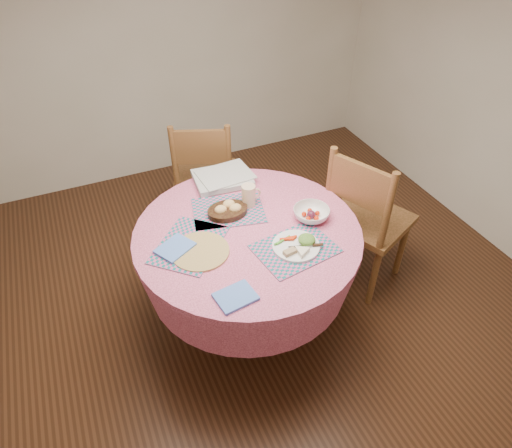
# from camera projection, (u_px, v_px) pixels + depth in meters

# --- Properties ---
(ground) EXTENTS (4.00, 4.00, 0.00)m
(ground) POSITION_uv_depth(u_px,v_px,m) (249.00, 319.00, 2.94)
(ground) COLOR #331C0F
(ground) RESTS_ON ground
(room_envelope) EXTENTS (4.01, 4.01, 2.71)m
(room_envelope) POSITION_uv_depth(u_px,v_px,m) (245.00, 50.00, 1.85)
(room_envelope) COLOR silver
(room_envelope) RESTS_ON ground
(dining_table) EXTENTS (1.24, 1.24, 0.75)m
(dining_table) POSITION_uv_depth(u_px,v_px,m) (248.00, 257.00, 2.59)
(dining_table) COLOR pink
(dining_table) RESTS_ON ground
(chair_right) EXTENTS (0.61, 0.63, 1.03)m
(chair_right) POSITION_uv_depth(u_px,v_px,m) (365.00, 218.00, 2.89)
(chair_right) COLOR brown
(chair_right) RESTS_ON ground
(chair_back) EXTENTS (0.57, 0.56, 0.97)m
(chair_back) POSITION_uv_depth(u_px,v_px,m) (205.00, 175.00, 3.33)
(chair_back) COLOR brown
(chair_back) RESTS_ON ground
(placemat_front) EXTENTS (0.44, 0.35, 0.01)m
(placemat_front) POSITION_uv_depth(u_px,v_px,m) (295.00, 249.00, 2.35)
(placemat_front) COLOR #126468
(placemat_front) RESTS_ON dining_table
(placemat_left) EXTENTS (0.49, 0.50, 0.01)m
(placemat_left) POSITION_uv_depth(u_px,v_px,m) (189.00, 245.00, 2.37)
(placemat_left) COLOR #126468
(placemat_left) RESTS_ON dining_table
(placemat_back) EXTENTS (0.46, 0.38, 0.01)m
(placemat_back) POSITION_uv_depth(u_px,v_px,m) (228.00, 210.00, 2.60)
(placemat_back) COLOR #126468
(placemat_back) RESTS_ON dining_table
(wicker_trivet) EXTENTS (0.30, 0.30, 0.01)m
(wicker_trivet) POSITION_uv_depth(u_px,v_px,m) (200.00, 251.00, 2.33)
(wicker_trivet) COLOR #9F8544
(wicker_trivet) RESTS_ON dining_table
(napkin_near) EXTENTS (0.20, 0.16, 0.01)m
(napkin_near) POSITION_uv_depth(u_px,v_px,m) (236.00, 297.00, 2.09)
(napkin_near) COLOR #517BD2
(napkin_near) RESTS_ON dining_table
(napkin_far) EXTENTS (0.23, 0.21, 0.01)m
(napkin_far) POSITION_uv_depth(u_px,v_px,m) (175.00, 248.00, 2.34)
(napkin_far) COLOR #517BD2
(napkin_far) RESTS_ON placemat_left
(dinner_plate) EXTENTS (0.25, 0.25, 0.05)m
(dinner_plate) POSITION_uv_depth(u_px,v_px,m) (298.00, 245.00, 2.34)
(dinner_plate) COLOR white
(dinner_plate) RESTS_ON placemat_front
(bread_bowl) EXTENTS (0.23, 0.23, 0.08)m
(bread_bowl) POSITION_uv_depth(u_px,v_px,m) (228.00, 210.00, 2.55)
(bread_bowl) COLOR black
(bread_bowl) RESTS_ON placemat_back
(latte_mug) EXTENTS (0.12, 0.08, 0.13)m
(latte_mug) POSITION_uv_depth(u_px,v_px,m) (249.00, 195.00, 2.60)
(latte_mug) COLOR beige
(latte_mug) RESTS_ON placemat_back
(fruit_bowl) EXTENTS (0.26, 0.26, 0.06)m
(fruit_bowl) POSITION_uv_depth(u_px,v_px,m) (311.00, 214.00, 2.53)
(fruit_bowl) COLOR white
(fruit_bowl) RESTS_ON dining_table
(newspaper_stack) EXTENTS (0.37, 0.30, 0.04)m
(newspaper_stack) POSITION_uv_depth(u_px,v_px,m) (223.00, 178.00, 2.81)
(newspaper_stack) COLOR silver
(newspaper_stack) RESTS_ON dining_table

